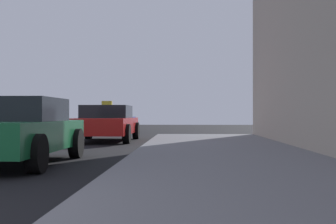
# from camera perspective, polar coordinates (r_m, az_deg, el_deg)

# --- Properties ---
(car_green) EXTENTS (1.96, 4.26, 1.27)m
(car_green) POSITION_cam_1_polar(r_m,az_deg,el_deg) (9.47, -17.92, -2.10)
(car_green) COLOR #196638
(car_green) RESTS_ON ground_plane
(car_red) EXTENTS (2.06, 4.54, 1.43)m
(car_red) POSITION_cam_1_polar(r_m,az_deg,el_deg) (17.01, -7.44, -1.29)
(car_red) COLOR red
(car_red) RESTS_ON ground_plane
(car_blue) EXTENTS (2.00, 4.03, 1.43)m
(car_blue) POSITION_cam_1_polar(r_m,az_deg,el_deg) (25.05, -6.37, -0.98)
(car_blue) COLOR #233899
(car_blue) RESTS_ON ground_plane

